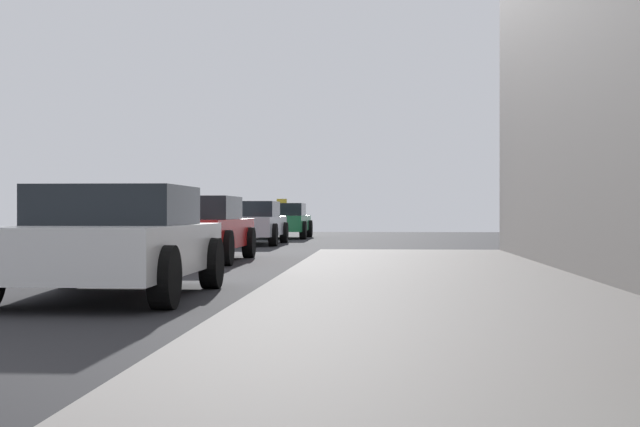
{
  "coord_description": "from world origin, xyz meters",
  "views": [
    {
      "loc": [
        3.33,
        -4.34,
        0.97
      ],
      "look_at": [
        2.84,
        3.05,
        0.96
      ],
      "focal_mm": 52.73,
      "sensor_mm": 36.0,
      "label": 1
    }
  ],
  "objects": [
    {
      "name": "car_red",
      "position": [
        -0.35,
        13.79,
        0.65
      ],
      "size": [
        2.0,
        4.56,
        1.27
      ],
      "rotation": [
        0.0,
        0.0,
        3.14
      ],
      "color": "red",
      "rests_on": "ground_plane"
    },
    {
      "name": "car_white",
      "position": [
        0.26,
        6.16,
        0.65
      ],
      "size": [
        2.06,
        4.02,
        1.27
      ],
      "rotation": [
        0.0,
        0.0,
        3.14
      ],
      "color": "white",
      "rests_on": "ground_plane"
    },
    {
      "name": "car_silver",
      "position": [
        -0.54,
        23.12,
        0.65
      ],
      "size": [
        1.92,
        4.54,
        1.27
      ],
      "rotation": [
        0.0,
        0.0,
        3.14
      ],
      "color": "#B7B7BF",
      "rests_on": "ground_plane"
    },
    {
      "name": "sidewalk",
      "position": [
        4.0,
        0.0,
        0.07
      ],
      "size": [
        4.0,
        32.0,
        0.15
      ],
      "primitive_type": "cube",
      "color": "gray",
      "rests_on": "ground_plane"
    },
    {
      "name": "car_green",
      "position": [
        -0.32,
        29.58,
        0.65
      ],
      "size": [
        2.05,
        4.32,
        1.43
      ],
      "rotation": [
        0.0,
        0.0,
        3.14
      ],
      "color": "#196638",
      "rests_on": "ground_plane"
    }
  ]
}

